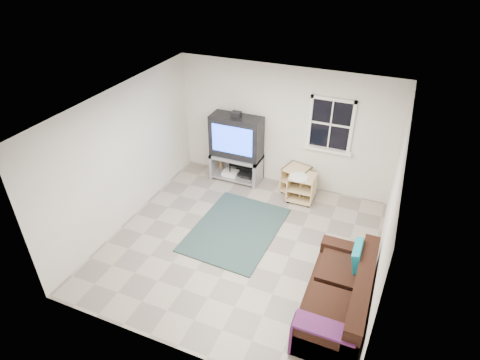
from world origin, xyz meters
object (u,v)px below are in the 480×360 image
at_px(av_rack, 243,160).
at_px(sofa, 340,297).
at_px(side_table_left, 297,179).
at_px(tv_unit, 237,143).
at_px(side_table_right, 302,185).

distance_m(av_rack, sofa, 3.99).
xyz_separation_m(side_table_left, sofa, (1.45, -2.87, 0.00)).
bearing_deg(tv_unit, sofa, -45.23).
distance_m(tv_unit, side_table_right, 1.66).
bearing_deg(av_rack, sofa, -47.31).
relative_size(tv_unit, side_table_right, 2.65).
bearing_deg(av_rack, tv_unit, -146.03).
xyz_separation_m(tv_unit, av_rack, (0.12, 0.08, -0.42)).
height_order(av_rack, side_table_right, av_rack).
distance_m(side_table_left, side_table_right, 0.30).
relative_size(av_rack, side_table_left, 1.79).
bearing_deg(side_table_right, tv_unit, 171.96).
xyz_separation_m(side_table_right, sofa, (1.27, -2.63, -0.03)).
xyz_separation_m(av_rack, side_table_right, (1.43, -0.30, -0.12)).
distance_m(av_rack, side_table_left, 1.26).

